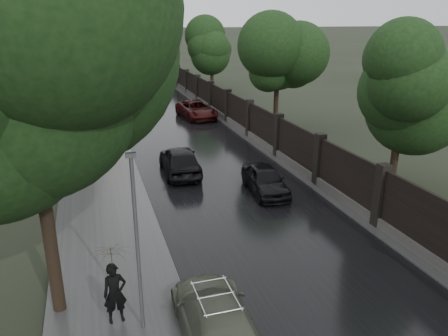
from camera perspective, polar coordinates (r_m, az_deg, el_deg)
ground at (r=13.33m, az=15.66°, el=-19.32°), size 800.00×800.00×0.00m
road at (r=198.81m, az=-16.19°, el=15.96°), size 8.00×420.00×0.02m
sidewalk_left at (r=198.71m, az=-17.98°, el=15.82°), size 4.00×420.00×0.16m
verge_right at (r=199.06m, az=-14.55°, el=16.11°), size 3.00×420.00×0.08m
fence_right at (r=42.58m, az=-2.41°, el=9.39°), size 0.45×75.72×2.70m
tree_left_near at (r=11.75m, az=-24.18°, el=9.07°), size 5.44×5.44×9.16m
tree_left_far at (r=38.69m, az=-20.53°, el=13.60°), size 4.25×4.25×7.39m
tree_right_a at (r=21.73m, az=22.38°, el=9.23°), size 4.08×4.08×7.01m
tree_right_b at (r=33.64m, az=7.01°, el=13.47°), size 4.08×4.08×7.01m
tree_right_c at (r=50.55m, az=-1.62°, el=15.41°), size 4.08×4.08×7.01m
lamp_post at (r=11.46m, az=-11.26°, el=-9.77°), size 0.25×0.12×5.11m
traffic_light at (r=34.08m, az=-14.03°, el=8.79°), size 0.16×0.32×4.00m
volga_sedan at (r=12.06m, az=-1.06°, el=-19.10°), size 2.07×4.70×1.34m
hatchback_left at (r=23.83m, az=-5.80°, el=1.01°), size 2.07×4.72×1.58m
car_right_near at (r=21.30m, az=5.38°, el=-1.53°), size 1.85×4.05×1.35m
car_right_far at (r=37.54m, az=-3.63°, el=7.62°), size 2.92×5.46×1.46m
pedestrian_umbrella at (r=12.17m, az=-14.42°, el=-11.88°), size 1.15×1.17×2.75m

